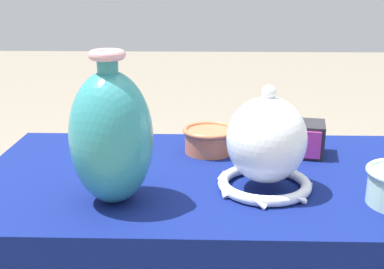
{
  "coord_description": "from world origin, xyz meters",
  "views": [
    {
      "loc": [
        -0.02,
        -0.99,
        1.1
      ],
      "look_at": [
        -0.04,
        -0.08,
        0.81
      ],
      "focal_mm": 45.0,
      "sensor_mm": 36.0,
      "label": 1
    }
  ],
  "objects_px": {
    "cup_wide_terracotta": "(209,139)",
    "vase_tall_bulbous": "(111,137)",
    "vase_dome_bell": "(266,147)",
    "mosaic_tile_box": "(293,138)"
  },
  "relations": [
    {
      "from": "cup_wide_terracotta",
      "to": "vase_tall_bulbous",
      "type": "bearing_deg",
      "value": -122.89
    },
    {
      "from": "vase_tall_bulbous",
      "to": "vase_dome_bell",
      "type": "xyz_separation_m",
      "value": [
        0.29,
        0.06,
        -0.04
      ]
    },
    {
      "from": "vase_dome_bell",
      "to": "mosaic_tile_box",
      "type": "relative_size",
      "value": 1.33
    },
    {
      "from": "vase_tall_bulbous",
      "to": "cup_wide_terracotta",
      "type": "height_order",
      "value": "vase_tall_bulbous"
    },
    {
      "from": "vase_dome_bell",
      "to": "cup_wide_terracotta",
      "type": "xyz_separation_m",
      "value": [
        -0.11,
        0.22,
        -0.06
      ]
    },
    {
      "from": "vase_tall_bulbous",
      "to": "vase_dome_bell",
      "type": "bearing_deg",
      "value": 12.4
    },
    {
      "from": "vase_dome_bell",
      "to": "cup_wide_terracotta",
      "type": "height_order",
      "value": "vase_dome_bell"
    },
    {
      "from": "vase_tall_bulbous",
      "to": "mosaic_tile_box",
      "type": "distance_m",
      "value": 0.49
    },
    {
      "from": "vase_dome_bell",
      "to": "vase_tall_bulbous",
      "type": "bearing_deg",
      "value": -167.6
    },
    {
      "from": "vase_tall_bulbous",
      "to": "cup_wide_terracotta",
      "type": "bearing_deg",
      "value": 57.11
    }
  ]
}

